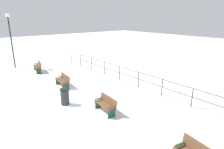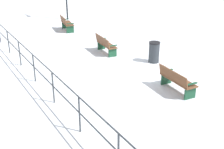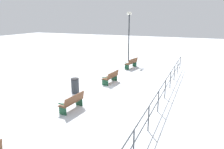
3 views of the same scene
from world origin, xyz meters
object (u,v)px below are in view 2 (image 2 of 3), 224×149
at_px(bench_third, 105,44).
at_px(trash_bin, 154,52).
at_px(bench_second, 176,80).
at_px(bench_fourth, 66,23).

relative_size(bench_third, trash_bin, 1.64).
bearing_deg(trash_bin, bench_second, -113.42).
height_order(bench_second, bench_fourth, bench_fourth).
bearing_deg(bench_third, trash_bin, -55.23).
bearing_deg(bench_fourth, bench_second, -80.18).
height_order(bench_third, trash_bin, trash_bin).
xyz_separation_m(bench_second, trash_bin, (1.18, 2.73, 0.03)).
distance_m(bench_second, trash_bin, 2.97).
height_order(bench_second, trash_bin, trash_bin).
relative_size(bench_third, bench_fourth, 1.01).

